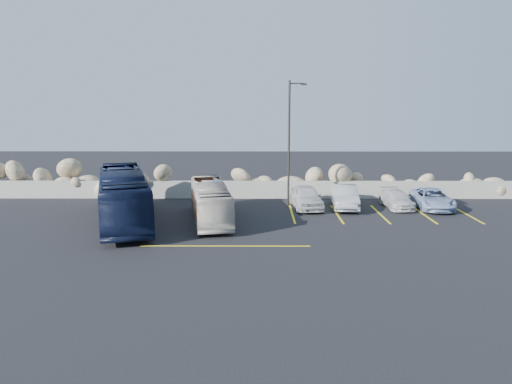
{
  "coord_description": "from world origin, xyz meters",
  "views": [
    {
      "loc": [
        0.57,
        -22.38,
        6.72
      ],
      "look_at": [
        0.43,
        4.0,
        1.9
      ],
      "focal_mm": 35.0,
      "sensor_mm": 36.0,
      "label": 1
    }
  ],
  "objects_px": {
    "car_a": "(306,197)",
    "car_c": "(396,199)",
    "car_b": "(345,197)",
    "tour_coach": "(123,197)",
    "vintage_bus": "(210,201)",
    "lamppost": "(290,140)",
    "car_d": "(432,199)"
  },
  "relations": [
    {
      "from": "lamppost",
      "to": "car_b",
      "type": "bearing_deg",
      "value": -12.91
    },
    {
      "from": "car_b",
      "to": "tour_coach",
      "type": "bearing_deg",
      "value": -158.93
    },
    {
      "from": "lamppost",
      "to": "car_a",
      "type": "relative_size",
      "value": 1.88
    },
    {
      "from": "vintage_bus",
      "to": "car_c",
      "type": "bearing_deg",
      "value": 7.19
    },
    {
      "from": "tour_coach",
      "to": "car_a",
      "type": "xyz_separation_m",
      "value": [
        10.54,
        3.85,
        -0.74
      ]
    },
    {
      "from": "lamppost",
      "to": "car_d",
      "type": "bearing_deg",
      "value": -5.58
    },
    {
      "from": "car_d",
      "to": "vintage_bus",
      "type": "bearing_deg",
      "value": -162.95
    },
    {
      "from": "lamppost",
      "to": "vintage_bus",
      "type": "height_order",
      "value": "lamppost"
    },
    {
      "from": "vintage_bus",
      "to": "car_b",
      "type": "xyz_separation_m",
      "value": [
        8.21,
        3.35,
        -0.38
      ]
    },
    {
      "from": "car_b",
      "to": "car_c",
      "type": "height_order",
      "value": "car_b"
    },
    {
      "from": "car_a",
      "to": "car_d",
      "type": "height_order",
      "value": "car_a"
    },
    {
      "from": "lamppost",
      "to": "car_c",
      "type": "relative_size",
      "value": 2.13
    },
    {
      "from": "lamppost",
      "to": "car_c",
      "type": "xyz_separation_m",
      "value": [
        6.83,
        -0.62,
        -3.75
      ]
    },
    {
      "from": "tour_coach",
      "to": "car_c",
      "type": "relative_size",
      "value": 2.81
    },
    {
      "from": "lamppost",
      "to": "tour_coach",
      "type": "height_order",
      "value": "lamppost"
    },
    {
      "from": "car_a",
      "to": "tour_coach",
      "type": "bearing_deg",
      "value": -165.8
    },
    {
      "from": "lamppost",
      "to": "car_d",
      "type": "distance_m",
      "value": 9.78
    },
    {
      "from": "tour_coach",
      "to": "car_b",
      "type": "distance_m",
      "value": 13.59
    },
    {
      "from": "lamppost",
      "to": "tour_coach",
      "type": "xyz_separation_m",
      "value": [
        -9.52,
        -4.7,
        -2.83
      ]
    },
    {
      "from": "vintage_bus",
      "to": "car_c",
      "type": "distance_m",
      "value": 12.1
    },
    {
      "from": "vintage_bus",
      "to": "car_d",
      "type": "relative_size",
      "value": 1.77
    },
    {
      "from": "vintage_bus",
      "to": "car_d",
      "type": "xyz_separation_m",
      "value": [
        13.75,
        3.27,
        -0.48
      ]
    },
    {
      "from": "car_a",
      "to": "car_c",
      "type": "distance_m",
      "value": 5.82
    },
    {
      "from": "lamppost",
      "to": "car_a",
      "type": "xyz_separation_m",
      "value": [
        1.02,
        -0.85,
        -3.57
      ]
    },
    {
      "from": "lamppost",
      "to": "vintage_bus",
      "type": "relative_size",
      "value": 1.01
    },
    {
      "from": "tour_coach",
      "to": "car_d",
      "type": "bearing_deg",
      "value": -5.14
    },
    {
      "from": "car_d",
      "to": "lamppost",
      "type": "bearing_deg",
      "value": 178.1
    },
    {
      "from": "car_b",
      "to": "car_c",
      "type": "xyz_separation_m",
      "value": [
        3.35,
        0.18,
        -0.17
      ]
    },
    {
      "from": "vintage_bus",
      "to": "car_a",
      "type": "bearing_deg",
      "value": 20.06
    },
    {
      "from": "vintage_bus",
      "to": "car_b",
      "type": "relative_size",
      "value": 1.81
    },
    {
      "from": "lamppost",
      "to": "car_d",
      "type": "relative_size",
      "value": 1.79
    },
    {
      "from": "lamppost",
      "to": "tour_coach",
      "type": "bearing_deg",
      "value": -153.72
    }
  ]
}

